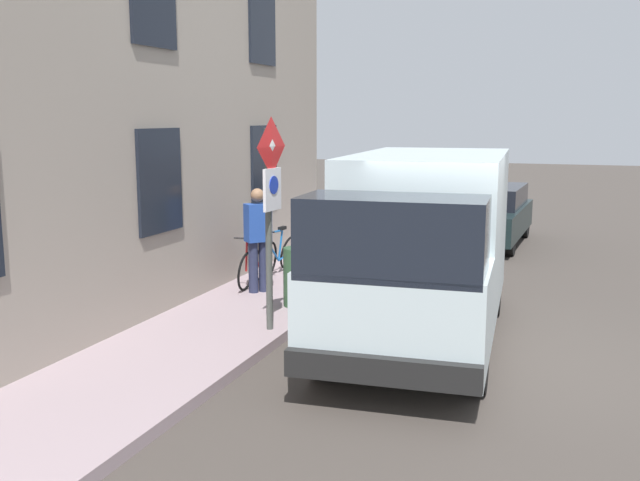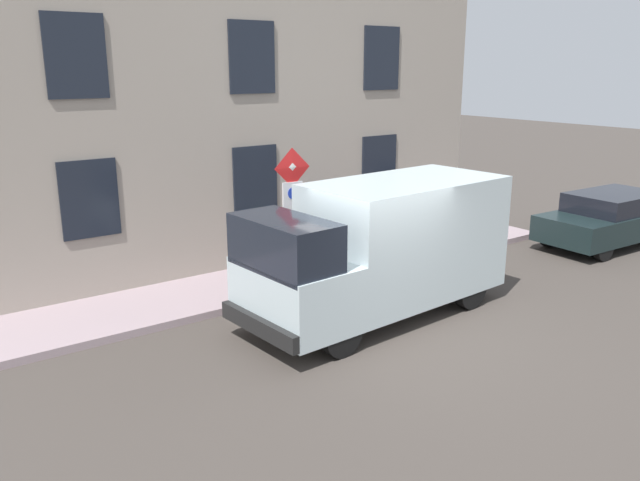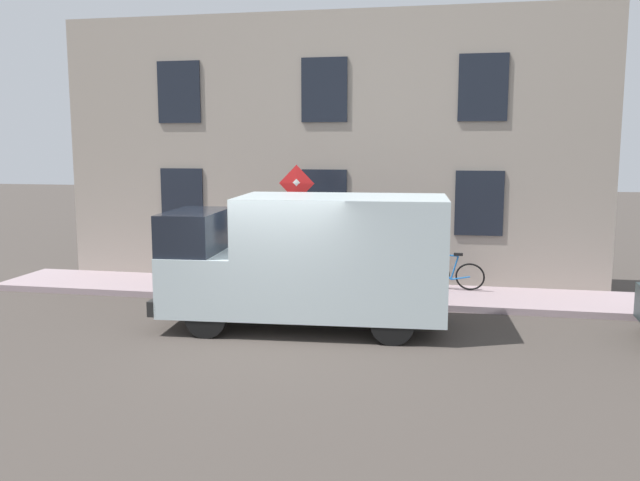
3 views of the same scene
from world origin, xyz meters
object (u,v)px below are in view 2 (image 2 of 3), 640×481
(sign_post_stacked, at_px, (292,199))
(delivery_van, at_px, (382,246))
(parked_hatchback, at_px, (610,218))
(pedestrian, at_px, (335,221))
(bicycle_blue, at_px, (370,233))
(litter_bin, at_px, (339,254))
(bicycle_red, at_px, (346,238))

(sign_post_stacked, bearing_deg, delivery_van, -159.89)
(parked_hatchback, bearing_deg, pedestrian, -20.30)
(delivery_van, relative_size, bicycle_blue, 3.17)
(delivery_van, bearing_deg, sign_post_stacked, -73.55)
(delivery_van, height_order, litter_bin, delivery_van)
(bicycle_red, distance_m, litter_bin, 1.63)
(pedestrian, bearing_deg, litter_bin, -169.56)
(bicycle_red, xyz_separation_m, pedestrian, (-0.24, 0.52, 0.56))
(bicycle_red, bearing_deg, litter_bin, 44.32)
(parked_hatchback, distance_m, bicycle_blue, 6.32)
(parked_hatchback, bearing_deg, litter_bin, -12.09)
(bicycle_red, height_order, pedestrian, pedestrian)
(sign_post_stacked, height_order, litter_bin, sign_post_stacked)
(delivery_van, distance_m, parked_hatchback, 8.03)
(delivery_van, bearing_deg, bicycle_red, -121.69)
(bicycle_blue, distance_m, litter_bin, 2.23)
(bicycle_blue, bearing_deg, pedestrian, 15.87)
(delivery_van, xyz_separation_m, bicycle_red, (3.22, -1.72, -0.82))
(sign_post_stacked, xyz_separation_m, bicycle_red, (1.32, -2.41, -1.48))
(sign_post_stacked, height_order, pedestrian, sign_post_stacked)
(sign_post_stacked, bearing_deg, bicycle_blue, -67.56)
(sign_post_stacked, relative_size, bicycle_red, 1.60)
(sign_post_stacked, height_order, bicycle_red, sign_post_stacked)
(parked_hatchback, height_order, pedestrian, pedestrian)
(pedestrian, distance_m, litter_bin, 1.21)
(sign_post_stacked, xyz_separation_m, litter_bin, (0.14, -1.30, -1.40))
(sign_post_stacked, relative_size, pedestrian, 1.60)
(sign_post_stacked, relative_size, litter_bin, 3.05)
(sign_post_stacked, relative_size, delivery_van, 0.50)
(sign_post_stacked, relative_size, parked_hatchback, 0.68)
(bicycle_blue, bearing_deg, sign_post_stacked, 27.61)
(delivery_van, height_order, bicycle_blue, delivery_van)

